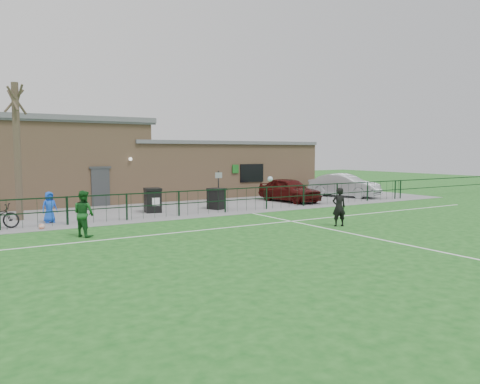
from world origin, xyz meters
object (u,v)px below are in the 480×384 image
wheelie_bin_left (153,201)px  wheelie_bin_right (216,200)px  car_maroon (289,190)px  bare_tree (17,152)px  spectator_child (49,207)px  car_silver (344,185)px  ball_ground (42,227)px  sign_post (218,190)px  outfield_player (84,214)px

wheelie_bin_left → wheelie_bin_right: 3.33m
wheelie_bin_right → car_maroon: size_ratio=0.24×
bare_tree → car_maroon: size_ratio=1.43×
wheelie_bin_left → spectator_child: spectator_child is taller
bare_tree → wheelie_bin_left: (5.95, -0.59, -2.42)m
car_maroon → bare_tree: bearing=172.8°
car_maroon → wheelie_bin_left: bearing=176.0°
wheelie_bin_right → spectator_child: spectator_child is taller
car_silver → wheelie_bin_left: bearing=162.3°
spectator_child → ball_ground: bearing=-123.0°
sign_post → ball_ground: size_ratio=8.64×
wheelie_bin_left → outfield_player: outfield_player is taller
bare_tree → outfield_player: bearing=-75.2°
wheelie_bin_left → ball_ground: size_ratio=4.84×
sign_post → outfield_player: sign_post is taller
car_maroon → car_silver: (4.98, 0.47, 0.05)m
sign_post → spectator_child: size_ratio=1.51×
sign_post → car_silver: sign_post is taller
car_silver → spectator_child: 18.84m
bare_tree → car_silver: (19.73, 0.22, -2.21)m
bare_tree → wheelie_bin_left: bearing=-5.7°
car_maroon → outfield_player: (-13.31, -5.25, 0.09)m
wheelie_bin_right → ball_ground: bearing=168.7°
spectator_child → outfield_player: outfield_player is taller
wheelie_bin_right → sign_post: size_ratio=0.51×
sign_post → outfield_player: bearing=-150.4°
spectator_child → outfield_player: (0.47, -3.98, 0.15)m
car_silver → ball_ground: (-19.32, -3.28, -0.67)m
sign_post → spectator_child: bearing=-176.0°
bare_tree → wheelie_bin_right: (9.23, -1.17, -2.47)m
outfield_player → ball_ground: (-1.04, 2.44, -0.72)m
car_silver → wheelie_bin_right: bearing=166.4°
sign_post → wheelie_bin_right: bearing=-137.9°
wheelie_bin_left → outfield_player: 6.66m
bare_tree → spectator_child: (0.98, -1.52, -2.32)m
sign_post → ball_ground: 9.37m
wheelie_bin_right → car_silver: size_ratio=0.22×
wheelie_bin_left → wheelie_bin_right: size_ratio=1.10×
bare_tree → outfield_player: size_ratio=3.61×
bare_tree → ball_ground: bare_tree is taller
bare_tree → outfield_player: (1.45, -5.50, -2.17)m
outfield_player → car_maroon: bearing=-94.9°
outfield_player → ball_ground: 2.75m
bare_tree → sign_post: size_ratio=3.00×
spectator_child → outfield_player: size_ratio=0.80×
outfield_player → ball_ground: size_ratio=7.18×
outfield_player → ball_ground: outfield_player is taller
bare_tree → sign_post: (9.49, -0.93, -1.98)m
car_maroon → ball_ground: 14.63m
spectator_child → outfield_player: bearing=-96.0°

